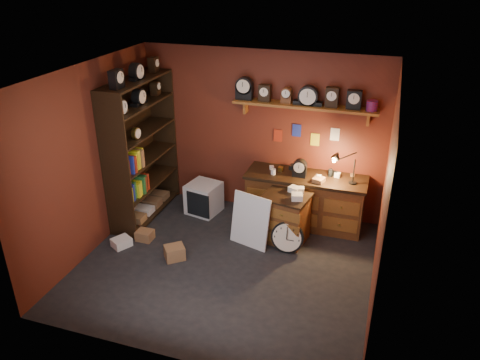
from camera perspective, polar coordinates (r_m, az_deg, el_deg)
The scene contains 11 objects.
floor at distance 6.76m, azimuth -1.75°, elevation -10.21°, with size 4.00×4.00×0.00m, color black.
room_shell at distance 6.00m, azimuth -1.22°, elevation 3.75°, with size 4.02×3.62×2.71m.
shelving_unit at distance 7.64m, azimuth -12.16°, elevation 4.29°, with size 0.47×1.60×2.58m.
workbench at distance 7.56m, azimuth 7.91°, elevation -2.10°, with size 1.89×0.66×1.36m.
low_cabinet at distance 7.11m, azimuth 5.54°, elevation -4.41°, with size 0.76×0.68×0.85m.
big_round_clock at distance 6.94m, azimuth 5.79°, elevation -6.94°, with size 0.48×0.16×0.49m.
white_panel at distance 7.19m, azimuth 1.22°, elevation -7.76°, with size 0.62×0.03×0.83m, color silver.
mini_fridge at distance 7.94m, azimuth -4.44°, elevation -2.21°, with size 0.59×0.61×0.52m.
floor_box_a at distance 7.40m, azimuth -11.52°, elevation -6.61°, with size 0.25×0.21×0.15m, color olive.
floor_box_b at distance 7.32m, azimuth -14.25°, elevation -7.37°, with size 0.22×0.26×0.13m, color white.
floor_box_c at distance 6.88m, azimuth -7.97°, elevation -8.75°, with size 0.27×0.23×0.20m, color olive.
Camera 1 is at (1.89, -5.15, 3.95)m, focal length 35.00 mm.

